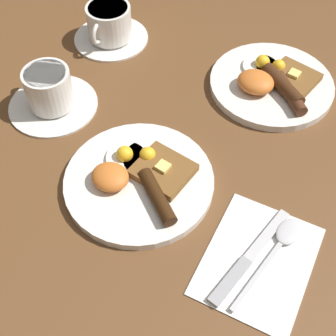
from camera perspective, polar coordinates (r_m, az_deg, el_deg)
ground_plane at (r=0.76m, az=-3.52°, el=-1.97°), size 3.00×3.00×0.00m
breakfast_plate_near at (r=0.75m, az=-3.50°, el=-1.30°), size 0.24×0.24×0.04m
breakfast_plate_far at (r=0.92m, az=12.63°, el=10.14°), size 0.23×0.23×0.05m
teacup_near at (r=0.88m, az=-14.21°, el=8.91°), size 0.16×0.16×0.08m
teacup_far at (r=1.01m, az=-7.14°, el=16.82°), size 0.16×0.16×0.08m
napkin at (r=0.70m, az=10.94°, el=-10.99°), size 0.16×0.20×0.01m
knife at (r=0.69m, az=9.58°, el=-11.04°), size 0.04×0.19×0.01m
spoon at (r=0.71m, az=13.84°, el=-8.52°), size 0.04×0.18×0.01m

